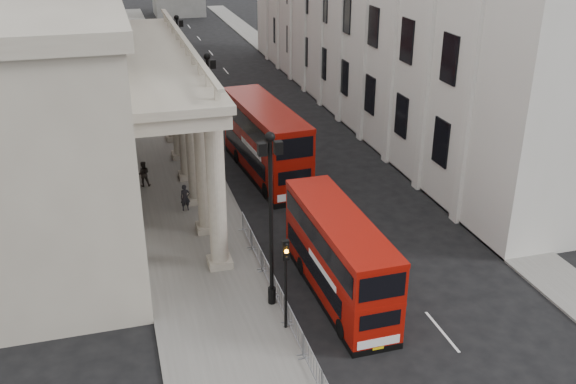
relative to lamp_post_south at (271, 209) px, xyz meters
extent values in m
plane|color=black|center=(0.60, -4.00, -4.91)|extent=(260.00, 260.00, 0.00)
cube|color=slate|center=(-2.40, 26.00, -4.85)|extent=(6.00, 140.00, 0.12)
cube|color=slate|center=(14.10, 26.00, -4.85)|extent=(3.00, 140.00, 0.12)
cube|color=slate|center=(0.55, 26.00, -4.84)|extent=(0.20, 140.00, 0.14)
cube|color=gray|center=(-9.90, 14.00, 1.09)|extent=(9.00, 28.00, 12.00)
cylinder|color=black|center=(0.00, 0.00, -4.39)|extent=(0.36, 0.36, 0.80)
cylinder|color=black|center=(0.00, 0.00, -0.79)|extent=(0.18, 0.18, 8.00)
sphere|color=black|center=(0.00, 0.00, 3.31)|extent=(0.44, 0.44, 0.44)
cube|color=black|center=(0.35, 0.00, 2.81)|extent=(0.35, 0.35, 0.55)
cube|color=black|center=(-0.35, 0.00, 2.81)|extent=(0.35, 0.35, 0.55)
cylinder|color=black|center=(0.00, 16.00, -4.39)|extent=(0.36, 0.36, 0.80)
cylinder|color=black|center=(0.00, 16.00, -0.79)|extent=(0.18, 0.18, 8.00)
sphere|color=black|center=(0.00, 16.00, 3.31)|extent=(0.44, 0.44, 0.44)
cube|color=black|center=(0.35, 16.00, 2.81)|extent=(0.35, 0.35, 0.55)
cube|color=black|center=(-0.35, 16.00, 2.81)|extent=(0.35, 0.35, 0.55)
cylinder|color=black|center=(0.00, 32.00, -4.39)|extent=(0.36, 0.36, 0.80)
cylinder|color=black|center=(0.00, 32.00, -0.79)|extent=(0.18, 0.18, 8.00)
sphere|color=black|center=(0.00, 32.00, 3.31)|extent=(0.44, 0.44, 0.44)
cube|color=black|center=(0.35, 32.00, 2.81)|extent=(0.35, 0.35, 0.55)
cube|color=black|center=(-0.35, 32.00, 2.81)|extent=(0.35, 0.35, 0.55)
cylinder|color=black|center=(0.10, -2.00, -3.09)|extent=(0.12, 0.12, 3.40)
cube|color=black|center=(0.10, -2.00, -0.94)|extent=(0.28, 0.22, 0.90)
sphere|color=black|center=(0.10, -2.13, -0.64)|extent=(0.18, 0.18, 0.18)
sphere|color=orange|center=(0.10, -2.13, -0.94)|extent=(0.18, 0.18, 0.18)
sphere|color=black|center=(0.10, -2.13, -1.24)|extent=(0.18, 0.18, 0.18)
cube|color=gray|center=(0.25, -5.30, -4.24)|extent=(0.50, 2.30, 1.10)
cube|color=gray|center=(0.25, -2.95, -4.24)|extent=(0.50, 2.30, 1.10)
cube|color=gray|center=(0.25, -0.60, -4.24)|extent=(0.50, 2.30, 1.10)
cube|color=gray|center=(0.25, 1.75, -4.24)|extent=(0.50, 2.30, 1.10)
cube|color=gray|center=(0.25, 4.10, -4.24)|extent=(0.50, 2.30, 1.10)
cube|color=gray|center=(0.25, 6.45, -4.24)|extent=(0.50, 2.30, 1.10)
cube|color=#930E06|center=(3.23, 0.08, -3.70)|extent=(2.41, 9.49, 1.80)
cube|color=#930E06|center=(3.23, 0.08, -1.83)|extent=(2.41, 9.49, 1.58)
cube|color=#930E06|center=(3.23, 0.08, -0.93)|extent=(2.45, 9.53, 0.23)
cube|color=black|center=(3.23, 0.08, -4.75)|extent=(2.43, 9.49, 0.32)
cube|color=black|center=(3.23, 0.08, -3.47)|extent=(2.43, 7.69, 0.90)
cube|color=black|center=(3.23, 0.08, -1.74)|extent=(2.46, 8.95, 0.99)
cube|color=white|center=(3.31, -4.63, -4.33)|extent=(1.89, 0.09, 0.41)
cube|color=yellow|center=(3.31, -4.64, -4.62)|extent=(0.50, 0.04, 0.12)
cylinder|color=black|center=(2.27, -3.22, -4.46)|extent=(0.30, 0.91, 0.90)
cylinder|color=black|center=(4.31, -3.19, -4.46)|extent=(0.30, 0.91, 0.90)
cylinder|color=black|center=(2.18, 2.27, -4.46)|extent=(0.30, 0.91, 0.90)
cylinder|color=black|center=(4.21, 2.31, -4.46)|extent=(0.30, 0.91, 0.90)
cube|color=maroon|center=(3.57, 15.49, -3.47)|extent=(3.53, 11.36, 2.13)
cube|color=maroon|center=(3.57, 15.49, -1.26)|extent=(3.53, 11.36, 1.86)
cube|color=maroon|center=(3.57, 15.49, -0.20)|extent=(3.58, 11.40, 0.27)
cube|color=black|center=(3.57, 15.49, -4.72)|extent=(3.55, 11.36, 0.37)
cube|color=black|center=(3.57, 15.49, -3.21)|extent=(3.43, 9.24, 1.07)
cube|color=black|center=(3.57, 15.49, -1.16)|extent=(3.55, 10.73, 1.17)
cube|color=white|center=(4.01, 9.92, -4.22)|extent=(2.23, 0.24, 0.48)
cube|color=yellow|center=(4.01, 9.91, -4.57)|extent=(0.59, 0.09, 0.14)
cylinder|color=black|center=(2.68, 11.52, -4.38)|extent=(0.42, 1.09, 1.07)
cylinder|color=black|center=(5.08, 11.70, -4.38)|extent=(0.42, 1.09, 1.07)
cylinder|color=black|center=(2.17, 17.99, -4.38)|extent=(0.42, 1.09, 1.07)
cylinder|color=black|center=(4.57, 18.18, -4.38)|extent=(0.42, 1.09, 1.07)
imported|color=black|center=(-2.51, 10.98, -3.98)|extent=(0.62, 0.43, 1.63)
imported|color=black|center=(-4.65, 15.39, -3.94)|extent=(0.85, 0.68, 1.71)
imported|color=black|center=(-1.29, 16.51, -3.86)|extent=(0.93, 0.62, 1.87)
camera|label=1|loc=(-6.11, -24.24, 12.01)|focal=40.00mm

